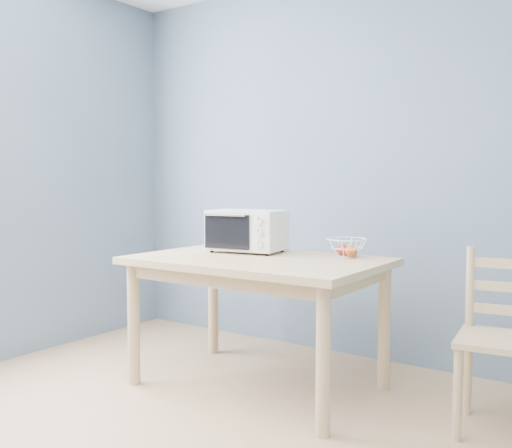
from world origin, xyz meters
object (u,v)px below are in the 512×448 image
Objects in this scene: toaster_oven at (244,230)px; fruit_basket at (347,248)px; dining_table at (257,275)px; dining_chair at (504,343)px.

fruit_basket is at bearing 2.75° from toaster_oven.
dining_table is 5.16× the size of fruit_basket.
fruit_basket reaches higher than dining_table.
dining_chair is at bearing 7.18° from dining_table.
dining_chair is at bearing -9.35° from fruit_basket.
dining_table is at bearing -179.44° from dining_chair.
toaster_oven is at bearing 140.35° from dining_table.
toaster_oven reaches higher than fruit_basket.
dining_table is 0.37m from toaster_oven.
fruit_basket is at bearing 36.42° from dining_table.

